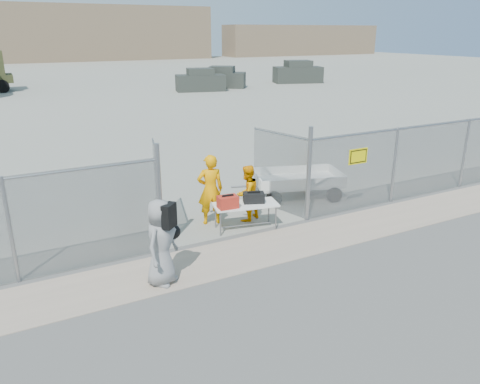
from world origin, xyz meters
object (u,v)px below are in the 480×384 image
security_worker_left (210,190)px  utility_trailer (297,183)px  security_worker_right (247,193)px  visitor (161,242)px  folding_table (245,216)px

security_worker_left → utility_trailer: 3.32m
security_worker_right → visitor: 3.70m
security_worker_left → utility_trailer: security_worker_left is taller
folding_table → security_worker_right: (0.33, 0.52, 0.41)m
folding_table → utility_trailer: bearing=41.9°
folding_table → visitor: bearing=-137.8°
folding_table → visitor: size_ratio=0.91×
security_worker_left → utility_trailer: size_ratio=0.55×
visitor → utility_trailer: size_ratio=0.53×
security_worker_right → utility_trailer: size_ratio=0.45×
security_worker_left → visitor: 3.14m
folding_table → security_worker_right: size_ratio=1.07×
security_worker_left → utility_trailer: bearing=-153.8°
visitor → utility_trailer: 6.15m
security_worker_right → visitor: (-3.05, -2.10, 0.13)m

